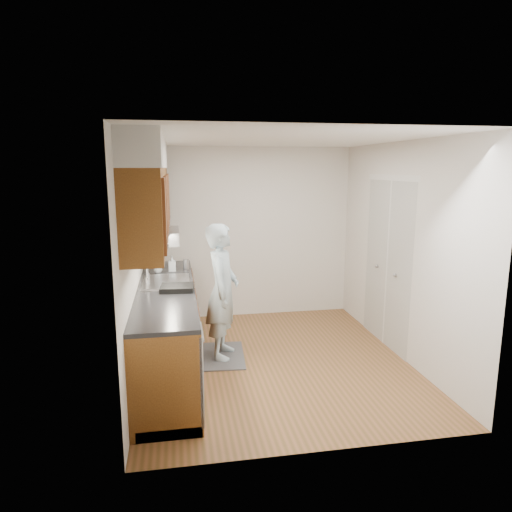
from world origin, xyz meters
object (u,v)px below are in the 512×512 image
(person, at_px, (222,282))
(soap_bottle_b, at_px, (172,263))
(soap_bottle_a, at_px, (158,261))
(dish_rack, at_px, (177,288))
(steel_can, at_px, (186,264))

(person, relative_size, soap_bottle_b, 9.21)
(soap_bottle_a, bearing_deg, soap_bottle_b, 5.56)
(person, bearing_deg, dish_rack, 142.47)
(person, distance_m, dish_rack, 0.65)
(dish_rack, bearing_deg, soap_bottle_b, 98.00)
(steel_can, xyz_separation_m, dish_rack, (-0.12, -0.98, -0.04))
(soap_bottle_b, height_order, steel_can, soap_bottle_b)
(person, bearing_deg, steel_can, 49.06)
(soap_bottle_b, bearing_deg, soap_bottle_a, -174.44)
(steel_can, bearing_deg, soap_bottle_a, -168.93)
(soap_bottle_b, relative_size, steel_can, 1.44)
(soap_bottle_a, height_order, dish_rack, soap_bottle_a)
(person, relative_size, soap_bottle_a, 6.54)
(person, distance_m, steel_can, 0.71)
(soap_bottle_a, distance_m, dish_rack, 0.95)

